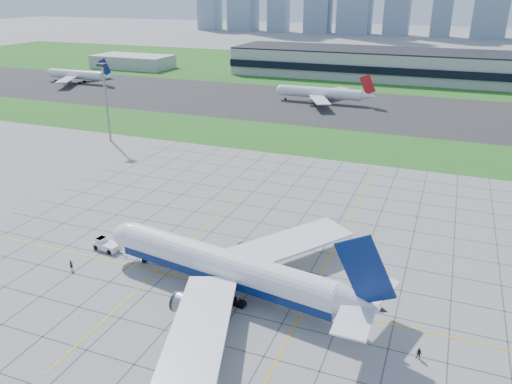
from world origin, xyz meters
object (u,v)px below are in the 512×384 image
airliner (226,267)px  crew_far (419,354)px  pushback_tug (106,245)px  distant_jet_0 (78,75)px  light_mast (105,93)px  distant_jet_1 (322,93)px  crew_near (71,265)px

airliner → crew_far: bearing=-1.5°
pushback_tug → distant_jet_0: distant_jet_0 is taller
light_mast → crew_far: size_ratio=14.45×
airliner → distant_jet_1: airliner is taller
crew_far → airliner: bearing=-171.4°
light_mast → pushback_tug: bearing=-54.0°
distant_jet_0 → distant_jet_1: same height
pushback_tug → crew_near: 8.80m
crew_near → distant_jet_0: bearing=55.2°
crew_far → distant_jet_1: bearing=127.9°
airliner → crew_near: airliner is taller
pushback_tug → distant_jet_1: size_ratio=0.19×
pushback_tug → distant_jet_0: bearing=139.9°
distant_jet_1 → distant_jet_0: bearing=179.5°
pushback_tug → crew_far: pushback_tug is taller
airliner → crew_near: 29.79m
airliner → pushback_tug: (-28.24, 4.53, -3.59)m
airliner → distant_jet_0: (-159.65, 154.42, -0.10)m
crew_near → crew_far: bearing=-75.7°
crew_near → crew_far: 61.16m
light_mast → crew_near: (45.03, -72.07, -15.25)m
light_mast → distant_jet_0: (-85.36, 86.56, -11.70)m
airliner → crew_far: size_ratio=30.09×
light_mast → crew_far: 130.07m
distant_jet_1 → light_mast: bearing=-120.8°
airliner → crew_far: 32.59m
crew_near → distant_jet_0: size_ratio=0.04×
crew_far → distant_jet_1: (-55.23, 158.98, 3.60)m
airliner → pushback_tug: size_ratio=6.60×
pushback_tug → distant_jet_1: bearing=96.8°
light_mast → distant_jet_1: (50.94, 85.41, -11.69)m
crew_far → distant_jet_0: size_ratio=0.04×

